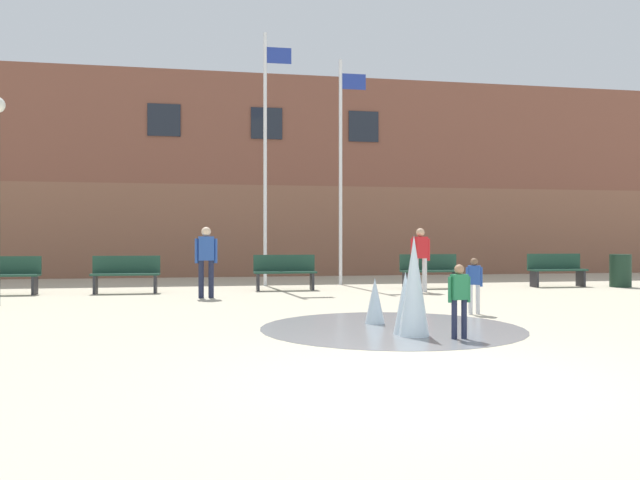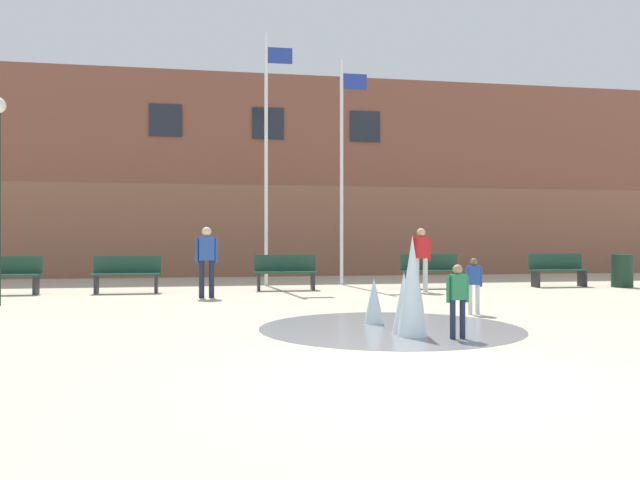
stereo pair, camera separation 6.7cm
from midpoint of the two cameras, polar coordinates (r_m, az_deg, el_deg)
name	(u,v)px [view 2 (the right image)]	position (r m, az deg, el deg)	size (l,w,h in m)	color
ground_plane	(423,380)	(6.05, 9.76, -12.50)	(100.00, 100.00, 0.00)	#BCB299
library_building	(261,183)	(25.04, -5.31, 5.25)	(36.00, 6.05, 7.15)	brown
splash_fountain	(400,301)	(8.95, 7.54, -5.55)	(3.90, 3.90, 1.37)	gray
park_bench_far_left	(5,274)	(16.53, -26.73, -2.83)	(1.60, 0.44, 0.91)	#28282D
park_bench_left_of_flagpoles	(127,273)	(15.90, -17.13, -2.94)	(1.60, 0.44, 0.91)	#28282D
park_bench_under_right_flagpole	(286,272)	(16.11, -3.05, -2.90)	(1.60, 0.44, 0.91)	#28282D
park_bench_near_trashcan	(431,270)	(16.95, 10.21, -2.75)	(1.60, 0.44, 0.91)	#28282D
park_bench_far_right	(558,269)	(18.47, 21.01, -2.52)	(1.60, 0.44, 0.91)	#28282D
adult_in_red	(207,256)	(14.18, -10.20, -1.47)	(0.50, 0.22, 1.59)	#1E233D
child_with_pink_shirt	(458,295)	(8.43, 12.69, -4.95)	(0.31, 0.15, 0.99)	#1E233D
child_in_fountain	(474,281)	(11.26, 14.06, -3.69)	(0.31, 0.21, 0.99)	silver
adult_near_bench	(421,255)	(15.71, 9.35, -1.32)	(0.50, 0.31, 1.59)	silver
flagpole_left	(267,151)	(17.92, -4.74, 8.13)	(0.80, 0.10, 7.17)	silver
flagpole_right	(343,164)	(18.20, 2.20, 6.96)	(0.80, 0.10, 6.53)	silver
trash_can	(622,271)	(18.99, 25.99, -2.54)	(0.56, 0.56, 0.90)	#193323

